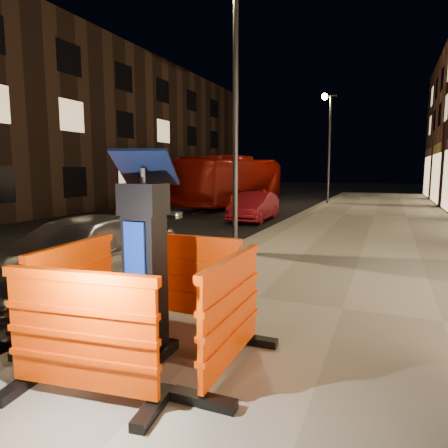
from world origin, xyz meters
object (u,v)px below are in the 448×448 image
at_px(car_red, 254,221).
at_px(barrier_bldgside, 231,314).
at_px(parking_kiosk, 145,260).
at_px(car_silver, 79,295).
at_px(barrier_kerbside, 75,291).
at_px(barrier_back, 189,279).
at_px(barrier_front, 81,337).
at_px(bus_doubledecker, 234,206).

bearing_deg(car_red, barrier_bldgside, -74.29).
xyz_separation_m(parking_kiosk, car_silver, (-2.41, 1.63, -1.15)).
height_order(barrier_kerbside, car_silver, barrier_kerbside).
bearing_deg(barrier_back, parking_kiosk, -89.11).
distance_m(barrier_front, car_silver, 3.61).
xyz_separation_m(parking_kiosk, barrier_kerbside, (-0.95, 0.00, -0.44)).
bearing_deg(barrier_kerbside, parking_kiosk, -94.11).
height_order(parking_kiosk, barrier_bldgside, parking_kiosk).
relative_size(barrier_front, barrier_back, 1.00).
bearing_deg(car_red, parking_kiosk, -78.51).
xyz_separation_m(car_red, bus_doubledecker, (-3.23, 6.15, 0.00)).
distance_m(barrier_kerbside, bus_doubledecker, 18.86).
height_order(car_silver, car_red, car_silver).
bearing_deg(barrier_front, bus_doubledecker, 100.26).
xyz_separation_m(barrier_bldgside, bus_doubledecker, (-6.93, 18.17, -0.71)).
bearing_deg(parking_kiosk, barrier_front, -92.11).
relative_size(barrier_kerbside, bus_doubledecker, 0.14).
bearing_deg(barrier_front, car_silver, 125.93).
distance_m(barrier_kerbside, barrier_bldgside, 1.90).
distance_m(barrier_back, barrier_kerbside, 1.34).
relative_size(barrier_kerbside, barrier_bldgside, 1.00).
bearing_deg(bus_doubledecker, parking_kiosk, -68.75).
distance_m(barrier_back, bus_doubledecker, 18.24).
distance_m(parking_kiosk, barrier_kerbside, 1.05).
xyz_separation_m(barrier_back, bus_doubledecker, (-5.98, 17.22, -0.71)).
relative_size(barrier_front, car_red, 0.40).
xyz_separation_m(parking_kiosk, car_red, (-2.75, 12.01, -1.15)).
xyz_separation_m(barrier_front, barrier_back, (0.00, 1.90, 0.00)).
distance_m(barrier_front, barrier_kerbside, 1.34).
xyz_separation_m(barrier_kerbside, barrier_bldgside, (1.90, 0.00, 0.00)).
xyz_separation_m(barrier_bldgside, car_red, (-3.70, 12.01, -0.71)).
height_order(parking_kiosk, barrier_back, parking_kiosk).
xyz_separation_m(barrier_front, car_red, (-2.75, 12.96, -0.71)).
height_order(barrier_kerbside, barrier_bldgside, same).
relative_size(parking_kiosk, car_red, 0.56).
bearing_deg(bus_doubledecker, barrier_bldgside, -66.09).
bearing_deg(barrier_back, barrier_kerbside, -134.11).
xyz_separation_m(barrier_kerbside, car_silver, (-1.46, 1.63, -0.71)).
xyz_separation_m(barrier_back, car_red, (-2.75, 11.06, -0.71)).
bearing_deg(bus_doubledecker, barrier_kerbside, -71.50).
bearing_deg(barrier_front, parking_kiosk, 82.89).
bearing_deg(barrier_kerbside, car_silver, 37.74).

